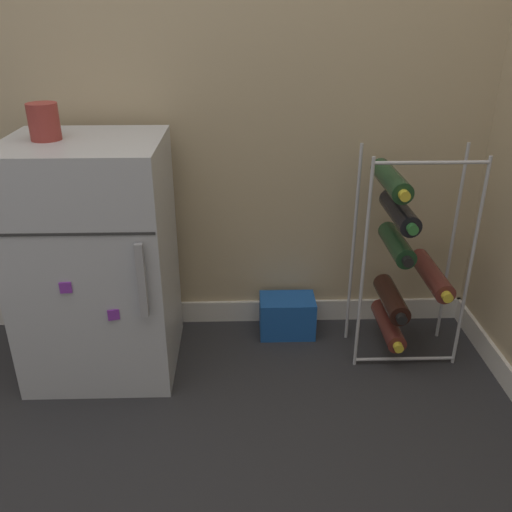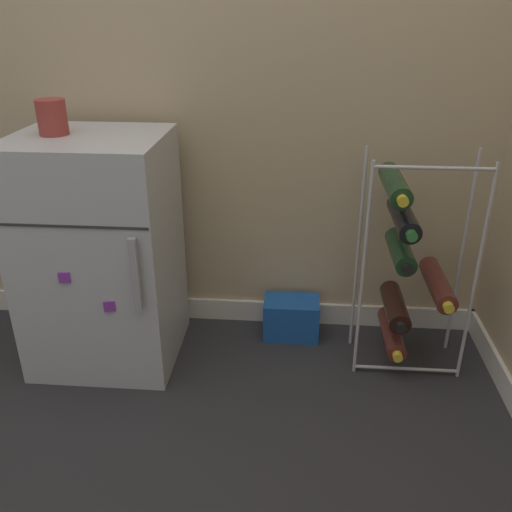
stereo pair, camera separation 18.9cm
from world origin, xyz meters
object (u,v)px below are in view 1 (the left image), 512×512
Objects in this scene: fridge_top_cup at (44,122)px; mini_fridge at (97,260)px; soda_box at (287,316)px; wine_rack at (401,257)px.

mini_fridge is at bearing -2.02° from fridge_top_cup.
fridge_top_cup is at bearing -168.18° from soda_box.
mini_fridge is 1.06× the size of wine_rack.
wine_rack reaches higher than soda_box.
wine_rack is at bearing -19.25° from soda_box.
soda_box is (0.68, 0.17, -0.34)m from mini_fridge.
wine_rack is 1.27m from fridge_top_cup.
wine_rack is 0.52m from soda_box.
wine_rack is 7.01× the size of fridge_top_cup.
soda_box is 1.95× the size of fridge_top_cup.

